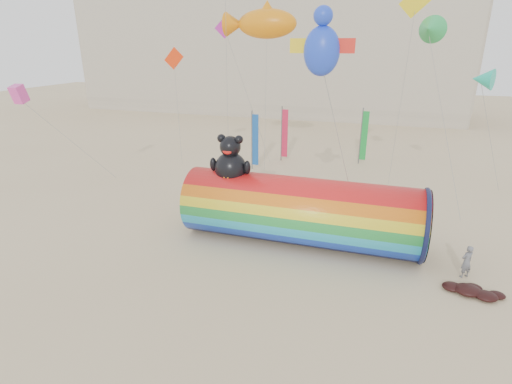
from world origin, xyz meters
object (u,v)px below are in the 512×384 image
(windsock_assembly, at_px, (300,209))
(fabric_bundle, at_px, (472,291))
(kite_handler, at_px, (467,262))
(hotel_building, at_px, (266,45))

(windsock_assembly, height_order, fabric_bundle, windsock_assembly)
(fabric_bundle, bearing_deg, kite_handler, 94.71)
(hotel_building, distance_m, fabric_bundle, 54.48)
(hotel_building, xyz_separation_m, windsock_assembly, (15.34, -45.25, -8.32))
(kite_handler, bearing_deg, fabric_bundle, 58.40)
(kite_handler, bearing_deg, hotel_building, -99.27)
(windsock_assembly, bearing_deg, hotel_building, 108.73)
(kite_handler, bearing_deg, windsock_assembly, -44.55)
(hotel_building, bearing_deg, fabric_bundle, -63.56)
(hotel_building, height_order, windsock_assembly, hotel_building)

